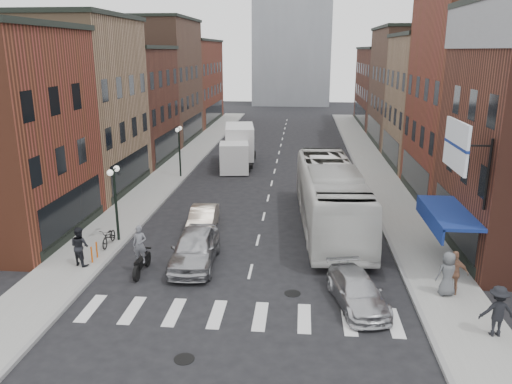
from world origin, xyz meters
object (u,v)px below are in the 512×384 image
(bike_rack, at_px, (94,252))
(ped_left_solo, at_px, (80,246))
(parked_bicycle, at_px, (109,237))
(ped_right_b, at_px, (454,273))
(curb_car, at_px, (357,291))
(transit_bus, at_px, (330,196))
(sedan_left_near, at_px, (195,248))
(streetlamp_far, at_px, (179,142))
(ped_right_c, at_px, (448,274))
(motorcycle_rider, at_px, (141,251))
(box_truck, at_px, (238,147))
(sedan_left_far, at_px, (203,219))
(streetlamp_near, at_px, (115,190))
(billboard_sign, at_px, (458,147))
(ped_right_a, at_px, (497,311))

(bike_rack, xyz_separation_m, ped_left_solo, (-0.42, -0.59, 0.54))
(parked_bicycle, xyz_separation_m, ped_right_b, (16.23, -3.90, 0.48))
(curb_car, xyz_separation_m, ped_left_solo, (-12.61, 2.46, 0.46))
(bike_rack, bearing_deg, transit_bus, 28.09)
(sedan_left_near, height_order, curb_car, sedan_left_near)
(streetlamp_far, relative_size, sedan_left_near, 0.82)
(ped_left_solo, relative_size, ped_right_c, 0.99)
(motorcycle_rider, bearing_deg, ped_right_b, -2.55)
(box_truck, distance_m, motorcycle_rider, 22.35)
(box_truck, distance_m, parked_bicycle, 19.89)
(bike_rack, xyz_separation_m, sedan_left_far, (4.34, 4.99, 0.12))
(box_truck, distance_m, transit_bus, 16.79)
(streetlamp_near, xyz_separation_m, transit_bus, (11.35, 3.46, -1.06))
(sedan_left_far, distance_m, ped_right_c, 13.59)
(billboard_sign, relative_size, transit_bus, 0.28)
(bike_rack, height_order, ped_right_a, ped_right_a)
(ped_right_b, bearing_deg, streetlamp_far, -38.77)
(transit_bus, relative_size, ped_right_a, 7.04)
(ped_left_solo, bearing_deg, sedan_left_near, -146.15)
(streetlamp_near, relative_size, curb_car, 0.96)
(streetlamp_far, bearing_deg, ped_right_a, -52.57)
(sedan_left_near, bearing_deg, curb_car, -26.68)
(box_truck, bearing_deg, motorcycle_rider, -101.88)
(ped_right_a, xyz_separation_m, ped_right_b, (-0.62, 3.07, 0.00))
(parked_bicycle, distance_m, ped_right_a, 18.24)
(streetlamp_near, xyz_separation_m, curb_car, (12.00, -5.75, -2.29))
(motorcycle_rider, bearing_deg, ped_left_solo, 174.42)
(ped_right_a, bearing_deg, bike_rack, -20.19)
(billboard_sign, bearing_deg, streetlamp_near, 167.65)
(motorcycle_rider, distance_m, ped_left_solo, 3.08)
(motorcycle_rider, bearing_deg, box_truck, 87.47)
(curb_car, bearing_deg, streetlamp_near, 141.92)
(bike_rack, height_order, motorcycle_rider, motorcycle_rider)
(billboard_sign, relative_size, box_truck, 0.45)
(sedan_left_far, bearing_deg, ped_left_solo, -133.38)
(billboard_sign, height_order, ped_right_a, billboard_sign)
(streetlamp_near, xyz_separation_m, ped_right_c, (15.74, -4.79, -1.82))
(sedan_left_far, xyz_separation_m, ped_right_b, (11.89, -6.98, 0.43))
(streetlamp_near, xyz_separation_m, sedan_left_far, (4.14, 2.29, -2.24))
(motorcycle_rider, distance_m, sedan_left_far, 6.22)
(sedan_left_far, height_order, ped_right_a, ped_right_a)
(bike_rack, bearing_deg, ped_right_c, -7.48)
(box_truck, height_order, ped_right_c, box_truck)
(streetlamp_far, distance_m, ped_right_c, 24.58)
(parked_bicycle, bearing_deg, motorcycle_rider, -49.09)
(box_truck, xyz_separation_m, transit_bus, (7.26, -15.14, 0.14))
(streetlamp_far, distance_m, sedan_left_near, 17.23)
(streetlamp_near, xyz_separation_m, streetlamp_far, (0.00, 14.00, 0.00))
(transit_bus, relative_size, curb_car, 3.10)
(streetlamp_near, bearing_deg, transit_bus, 16.97)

